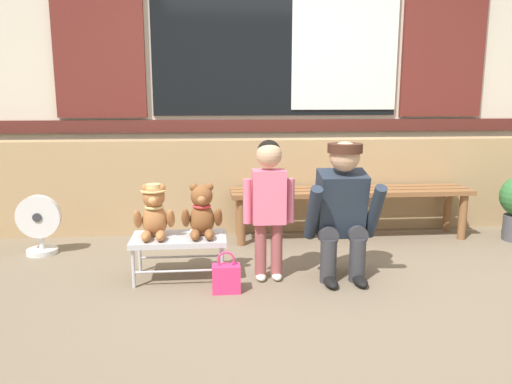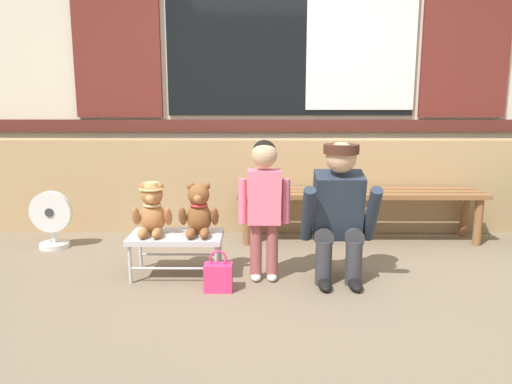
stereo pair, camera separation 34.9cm
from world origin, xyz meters
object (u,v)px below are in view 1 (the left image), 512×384
object	(u,v)px
child_standing	(269,195)
adult_crouching	(343,210)
small_display_bench	(179,241)
floor_fan	(39,225)
handbag_on_ground	(226,278)
teddy_bear_plain	(202,212)
teddy_bear_with_hat	(154,212)
wooden_bench_long	(350,196)

from	to	relation	value
child_standing	adult_crouching	bearing A→B (deg)	-1.09
small_display_bench	adult_crouching	world-z (taller)	adult_crouching
child_standing	adult_crouching	distance (m)	0.52
child_standing	floor_fan	world-z (taller)	child_standing
handbag_on_ground	floor_fan	xyz separation A→B (m)	(-1.44, 0.91, 0.14)
child_standing	teddy_bear_plain	bearing A→B (deg)	170.97
teddy_bear_plain	adult_crouching	xyz separation A→B (m)	(0.95, -0.08, 0.02)
teddy_bear_with_hat	wooden_bench_long	bearing A→B (deg)	28.63
floor_fan	adult_crouching	bearing A→B (deg)	-17.69
teddy_bear_with_hat	floor_fan	size ratio (longest dim) A/B	0.76
teddy_bear_with_hat	handbag_on_ground	distance (m)	0.66
teddy_bear_plain	adult_crouching	bearing A→B (deg)	-4.85
small_display_bench	teddy_bear_with_hat	size ratio (longest dim) A/B	1.76
handbag_on_ground	adult_crouching	bearing A→B (deg)	13.71
teddy_bear_with_hat	child_standing	world-z (taller)	child_standing
small_display_bench	teddy_bear_with_hat	distance (m)	0.26
teddy_bear_plain	floor_fan	xyz separation A→B (m)	(-1.29, 0.63, -0.23)
wooden_bench_long	child_standing	distance (m)	1.28
child_standing	floor_fan	size ratio (longest dim) A/B	2.00
teddy_bear_with_hat	adult_crouching	size ratio (longest dim) A/B	0.38
wooden_bench_long	teddy_bear_plain	bearing A→B (deg)	-145.68
teddy_bear_with_hat	floor_fan	world-z (taller)	teddy_bear_with_hat
teddy_bear_with_hat	teddy_bear_plain	bearing A→B (deg)	-0.13
wooden_bench_long	teddy_bear_with_hat	world-z (taller)	teddy_bear_with_hat
wooden_bench_long	adult_crouching	world-z (taller)	adult_crouching
small_display_bench	wooden_bench_long	bearing A→B (deg)	31.29
teddy_bear_plain	floor_fan	distance (m)	1.45
adult_crouching	floor_fan	bearing A→B (deg)	162.31
small_display_bench	adult_crouching	bearing A→B (deg)	-4.08
wooden_bench_long	floor_fan	world-z (taller)	floor_fan
small_display_bench	teddy_bear_with_hat	world-z (taller)	teddy_bear_with_hat
child_standing	handbag_on_ground	world-z (taller)	child_standing
teddy_bear_plain	floor_fan	world-z (taller)	teddy_bear_plain
teddy_bear_plain	child_standing	xyz separation A→B (m)	(0.45, -0.07, 0.13)
small_display_bench	handbag_on_ground	xyz separation A→B (m)	(0.31, -0.27, -0.17)
wooden_bench_long	handbag_on_ground	bearing A→B (deg)	-134.48
adult_crouching	floor_fan	world-z (taller)	adult_crouching
teddy_bear_with_hat	child_standing	size ratio (longest dim) A/B	0.38
floor_fan	small_display_bench	bearing A→B (deg)	-29.37
child_standing	handbag_on_ground	bearing A→B (deg)	-145.37
child_standing	floor_fan	distance (m)	1.91
adult_crouching	handbag_on_ground	bearing A→B (deg)	-166.29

